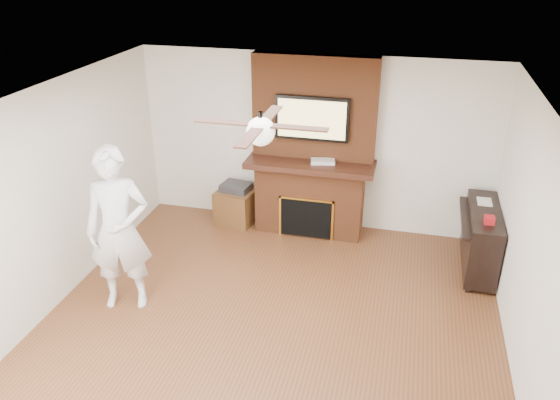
% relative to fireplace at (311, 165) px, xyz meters
% --- Properties ---
extents(room_shell, '(5.36, 5.86, 2.86)m').
position_rel_fireplace_xyz_m(room_shell, '(0.00, -2.55, 0.25)').
color(room_shell, '#573019').
rests_on(room_shell, ground).
extents(fireplace, '(1.78, 0.64, 2.50)m').
position_rel_fireplace_xyz_m(fireplace, '(0.00, 0.00, 0.00)').
color(fireplace, brown).
rests_on(fireplace, ground).
extents(tv, '(1.00, 0.08, 0.60)m').
position_rel_fireplace_xyz_m(tv, '(0.00, -0.05, 0.68)').
color(tv, black).
rests_on(tv, fireplace).
extents(ceiling_fan, '(1.21, 1.21, 0.31)m').
position_rel_fireplace_xyz_m(ceiling_fan, '(-0.00, -2.55, 1.34)').
color(ceiling_fan, black).
rests_on(ceiling_fan, room_shell).
extents(person, '(0.82, 0.66, 1.93)m').
position_rel_fireplace_xyz_m(person, '(-1.71, -2.31, -0.03)').
color(person, silver).
rests_on(person, ground).
extents(side_table, '(0.61, 0.61, 0.62)m').
position_rel_fireplace_xyz_m(side_table, '(-1.10, -0.07, -0.71)').
color(side_table, '#563518').
rests_on(side_table, ground).
extents(piano, '(0.49, 1.27, 0.92)m').
position_rel_fireplace_xyz_m(piano, '(2.30, -0.55, -0.55)').
color(piano, black).
rests_on(piano, ground).
extents(cable_box, '(0.35, 0.24, 0.05)m').
position_rel_fireplace_xyz_m(cable_box, '(0.18, -0.10, 0.11)').
color(cable_box, silver).
rests_on(cable_box, fireplace).
extents(candle_orange, '(0.08, 0.08, 0.12)m').
position_rel_fireplace_xyz_m(candle_orange, '(-0.15, -0.25, -0.93)').
color(candle_orange, orange).
rests_on(candle_orange, ground).
extents(candle_green, '(0.07, 0.07, 0.09)m').
position_rel_fireplace_xyz_m(candle_green, '(-0.11, -0.21, -0.95)').
color(candle_green, '#408F39').
rests_on(candle_green, ground).
extents(candle_cream, '(0.07, 0.07, 0.10)m').
position_rel_fireplace_xyz_m(candle_cream, '(0.18, -0.24, -0.94)').
color(candle_cream, beige).
rests_on(candle_cream, ground).
extents(candle_blue, '(0.06, 0.06, 0.08)m').
position_rel_fireplace_xyz_m(candle_blue, '(0.17, -0.23, -0.96)').
color(candle_blue, navy).
rests_on(candle_blue, ground).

